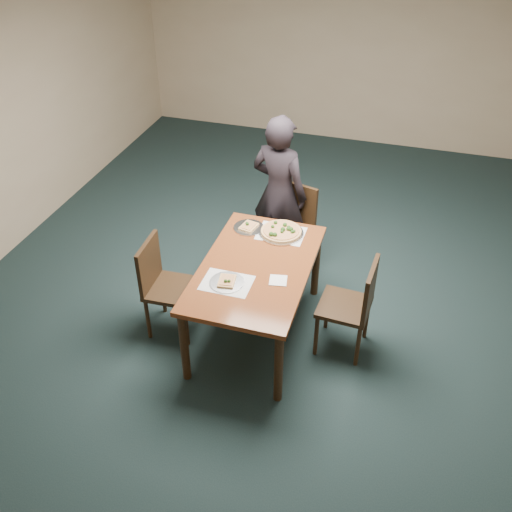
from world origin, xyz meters
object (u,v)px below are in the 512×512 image
(dining_table, at_px, (256,274))
(chair_far, at_px, (292,223))
(diner, at_px, (279,193))
(slice_plate_far, at_px, (249,227))
(chair_left, at_px, (163,282))
(pizza_pan, at_px, (281,231))
(slice_plate_near, at_px, (227,282))
(chair_right, at_px, (354,303))

(dining_table, distance_m, chair_far, 1.09)
(diner, height_order, slice_plate_far, diner)
(chair_left, bearing_deg, pizza_pan, -54.49)
(slice_plate_near, bearing_deg, chair_right, 18.50)
(chair_right, bearing_deg, slice_plate_near, -67.74)
(diner, bearing_deg, chair_left, 76.49)
(chair_far, distance_m, diner, 0.34)
(pizza_pan, distance_m, slice_plate_far, 0.31)
(chair_left, xyz_separation_m, slice_plate_near, (0.64, -0.13, 0.25))
(pizza_pan, bearing_deg, diner, 106.92)
(diner, bearing_deg, pizza_pan, 121.73)
(chair_right, bearing_deg, chair_far, -138.78)
(chair_right, height_order, pizza_pan, chair_right)
(pizza_pan, xyz_separation_m, slice_plate_far, (-0.31, 0.00, -0.01))
(slice_plate_near, bearing_deg, chair_left, 168.65)
(chair_far, height_order, diner, diner)
(chair_left, bearing_deg, diner, -30.97)
(chair_far, distance_m, slice_plate_near, 1.40)
(chair_far, bearing_deg, chair_right, -36.63)
(chair_far, height_order, chair_right, same)
(chair_far, xyz_separation_m, pizza_pan, (0.03, -0.55, 0.26))
(chair_right, xyz_separation_m, slice_plate_near, (-1.00, -0.33, 0.25))
(chair_right, bearing_deg, dining_table, -83.21)
(diner, xyz_separation_m, slice_plate_near, (-0.05, -1.42, -0.05))
(chair_far, relative_size, pizza_pan, 2.24)
(chair_far, height_order, slice_plate_near, chair_far)
(diner, height_order, slice_plate_near, diner)
(dining_table, distance_m, chair_left, 0.83)
(chair_right, xyz_separation_m, slice_plate_far, (-1.07, 0.49, 0.25))
(chair_far, height_order, slice_plate_far, chair_far)
(chair_far, relative_size, slice_plate_near, 3.25)
(chair_far, bearing_deg, diner, 177.44)
(dining_table, height_order, chair_far, chair_far)
(slice_plate_near, bearing_deg, pizza_pan, 73.95)
(slice_plate_far, bearing_deg, pizza_pan, -0.29)
(chair_right, height_order, diner, diner)
(chair_left, relative_size, slice_plate_far, 3.25)
(dining_table, bearing_deg, slice_plate_far, 113.51)
(dining_table, height_order, pizza_pan, pizza_pan)
(chair_far, xyz_separation_m, diner, (-0.15, 0.05, 0.29))
(chair_left, xyz_separation_m, slice_plate_far, (0.57, 0.69, 0.25))
(dining_table, height_order, slice_plate_near, slice_plate_near)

